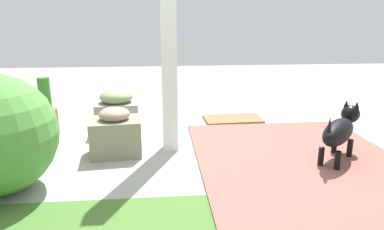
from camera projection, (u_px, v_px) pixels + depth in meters
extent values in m
plane|color=#979792|center=(187.00, 146.00, 3.47)|extent=(12.00, 12.00, 0.00)
cube|color=#91554B|center=(303.00, 165.00, 3.01)|extent=(1.80, 2.40, 0.02)
cube|color=white|center=(168.00, 26.00, 3.10)|extent=(0.14, 0.14, 2.32)
cube|color=gray|center=(117.00, 117.00, 3.89)|extent=(0.48, 0.42, 0.34)
ellipsoid|color=gray|center=(116.00, 97.00, 3.83)|extent=(0.35, 0.35, 0.16)
cube|color=gray|center=(116.00, 137.00, 3.24)|extent=(0.49, 0.40, 0.34)
ellipsoid|color=gray|center=(114.00, 114.00, 3.18)|extent=(0.28, 0.28, 0.13)
cylinder|color=#A65838|center=(47.00, 117.00, 4.16)|extent=(0.25, 0.25, 0.18)
cylinder|color=#317127|center=(45.00, 94.00, 4.09)|extent=(0.14, 0.14, 0.38)
ellipsoid|color=black|center=(338.00, 132.00, 3.01)|extent=(0.54, 0.56, 0.21)
sphere|color=black|center=(350.00, 114.00, 3.25)|extent=(0.17, 0.17, 0.17)
cone|color=black|center=(346.00, 104.00, 3.25)|extent=(0.05, 0.05, 0.07)
cone|color=black|center=(357.00, 105.00, 3.20)|extent=(0.05, 0.05, 0.07)
cylinder|color=black|center=(334.00, 146.00, 3.24)|extent=(0.05, 0.05, 0.18)
cylinder|color=black|center=(350.00, 149.00, 3.16)|extent=(0.05, 0.05, 0.18)
cylinder|color=black|center=(321.00, 157.00, 2.97)|extent=(0.05, 0.05, 0.18)
cylinder|color=black|center=(337.00, 161.00, 2.89)|extent=(0.05, 0.05, 0.18)
cone|color=black|center=(330.00, 125.00, 2.77)|extent=(0.04, 0.04, 0.14)
cube|color=olive|center=(233.00, 119.00, 4.35)|extent=(0.72, 0.44, 0.03)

